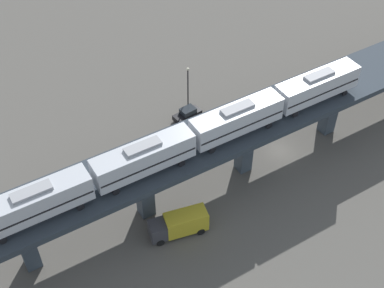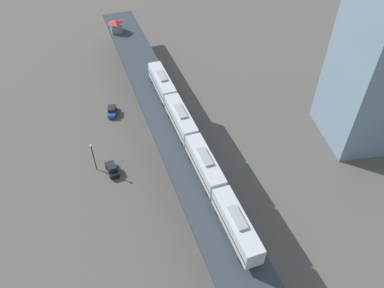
{
  "view_description": "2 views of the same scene",
  "coord_description": "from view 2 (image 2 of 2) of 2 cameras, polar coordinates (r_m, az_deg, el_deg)",
  "views": [
    {
      "loc": [
        -46.4,
        30.85,
        53.79
      ],
      "look_at": [
        -4.23,
        15.02,
        10.28
      ],
      "focal_mm": 50.0,
      "sensor_mm": 36.0,
      "label": 1
    },
    {
      "loc": [
        3.4,
        62.84,
        56.25
      ],
      "look_at": [
        -4.23,
        15.02,
        10.28
      ],
      "focal_mm": 35.0,
      "sensor_mm": 36.0,
      "label": 2
    }
  ],
  "objects": [
    {
      "name": "street_car_blue",
      "position": [
        91.09,
        -12.12,
        5.0
      ],
      "size": [
        2.12,
        4.48,
        1.89
      ],
      "color": "#233D93",
      "rests_on": "ground"
    },
    {
      "name": "street_lamp",
      "position": [
        75.99,
        -14.83,
        -1.66
      ],
      "size": [
        0.44,
        0.44,
        6.94
      ],
      "color": "black",
      "rests_on": "ground"
    },
    {
      "name": "street_car_black",
      "position": [
        76.94,
        -12.1,
        -3.73
      ],
      "size": [
        3.0,
        4.73,
        1.89
      ],
      "color": "black",
      "rests_on": "ground"
    },
    {
      "name": "ground_plane",
      "position": [
        84.41,
        -4.45,
        1.56
      ],
      "size": [
        400.0,
        400.0,
        0.0
      ],
      "primitive_type": "plane",
      "color": "#4C4944"
    },
    {
      "name": "subway_train",
      "position": [
        66.06,
        -0.0,
        0.65
      ],
      "size": [
        11.89,
        49.47,
        4.45
      ],
      "color": "#ADB2BA",
      "rests_on": "elevated_viaduct"
    },
    {
      "name": "elevated_viaduct",
      "position": [
        79.76,
        -4.78,
        5.66
      ],
      "size": [
        25.14,
        91.98,
        8.78
      ],
      "color": "#283039",
      "rests_on": "ground"
    },
    {
      "name": "signal_hut",
      "position": [
        106.52,
        -11.52,
        17.28
      ],
      "size": [
        3.76,
        3.76,
        3.4
      ],
      "color": "slate",
      "rests_on": "elevated_viaduct"
    },
    {
      "name": "delivery_truck",
      "position": [
        71.39,
        3.82,
        -6.38
      ],
      "size": [
        2.54,
        7.26,
        3.2
      ],
      "color": "#333338",
      "rests_on": "ground"
    }
  ]
}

